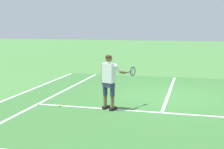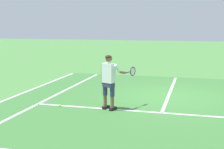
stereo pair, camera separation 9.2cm
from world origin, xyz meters
TOP-DOWN VIEW (x-y plane):
  - ground_plane at (0.00, 0.00)m, footprint 80.00×80.00m
  - court_inner_surface at (0.00, -0.91)m, footprint 10.98×10.47m
  - line_service at (0.00, -2.28)m, footprint 8.23×0.10m
  - line_centre_service at (0.00, 0.92)m, footprint 0.10×6.40m
  - line_singles_left at (-4.12, -0.91)m, footprint 0.10×10.07m
  - line_doubles_left at (-5.49, -0.91)m, footprint 0.10×10.07m
  - tennis_player at (-1.62, -2.32)m, footprint 0.96×0.98m
  - tennis_ball_near_feet at (-3.27, -2.38)m, footprint 0.07×0.07m

SIDE VIEW (x-z plane):
  - ground_plane at x=0.00m, z-range 0.00..0.00m
  - court_inner_surface at x=0.00m, z-range 0.00..0.00m
  - line_service at x=0.00m, z-range 0.00..0.01m
  - line_centre_service at x=0.00m, z-range 0.00..0.01m
  - line_singles_left at x=-4.12m, z-range 0.00..0.01m
  - line_doubles_left at x=-5.49m, z-range 0.00..0.01m
  - tennis_ball_near_feet at x=-3.27m, z-range 0.00..0.07m
  - tennis_player at x=-1.62m, z-range 0.13..1.85m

